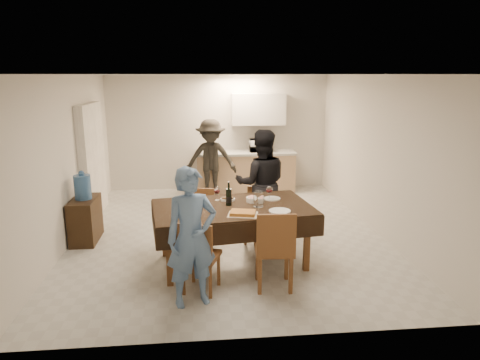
# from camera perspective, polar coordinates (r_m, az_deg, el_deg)

# --- Properties ---
(floor) EXTENTS (5.00, 6.00, 0.02)m
(floor) POSITION_cam_1_polar(r_m,az_deg,el_deg) (7.29, -1.66, -7.04)
(floor) COLOR #B9BAB4
(floor) RESTS_ON ground
(ceiling) EXTENTS (5.00, 6.00, 0.02)m
(ceiling) POSITION_cam_1_polar(r_m,az_deg,el_deg) (6.81, -1.82, 13.86)
(ceiling) COLOR white
(ceiling) RESTS_ON wall_back
(wall_back) EXTENTS (5.00, 0.02, 2.60)m
(wall_back) POSITION_cam_1_polar(r_m,az_deg,el_deg) (9.89, -2.92, 6.27)
(wall_back) COLOR beige
(wall_back) RESTS_ON floor
(wall_front) EXTENTS (5.00, 0.02, 2.60)m
(wall_front) POSITION_cam_1_polar(r_m,az_deg,el_deg) (4.04, 1.14, -4.87)
(wall_front) COLOR beige
(wall_front) RESTS_ON floor
(wall_left) EXTENTS (0.02, 6.00, 2.60)m
(wall_left) POSITION_cam_1_polar(r_m,az_deg,el_deg) (7.22, -21.98, 2.47)
(wall_left) COLOR beige
(wall_left) RESTS_ON floor
(wall_right) EXTENTS (0.02, 6.00, 2.60)m
(wall_right) POSITION_cam_1_polar(r_m,az_deg,el_deg) (7.52, 17.66, 3.25)
(wall_right) COLOR beige
(wall_right) RESTS_ON floor
(stub_partition) EXTENTS (0.15, 1.40, 2.10)m
(stub_partition) POSITION_cam_1_polar(r_m,az_deg,el_deg) (8.38, -19.07, 2.43)
(stub_partition) COLOR white
(stub_partition) RESTS_ON floor
(kitchen_base_cabinet) EXTENTS (2.20, 0.60, 0.86)m
(kitchen_base_cabinet) POSITION_cam_1_polar(r_m,az_deg,el_deg) (9.78, 0.75, 1.02)
(kitchen_base_cabinet) COLOR #9E825F
(kitchen_base_cabinet) RESTS_ON floor
(kitchen_worktop) EXTENTS (2.24, 0.64, 0.05)m
(kitchen_worktop) POSITION_cam_1_polar(r_m,az_deg,el_deg) (9.69, 0.76, 3.64)
(kitchen_worktop) COLOR #A1A29D
(kitchen_worktop) RESTS_ON kitchen_base_cabinet
(upper_cabinet) EXTENTS (1.20, 0.34, 0.70)m
(upper_cabinet) POSITION_cam_1_polar(r_m,az_deg,el_deg) (9.74, 2.46, 9.41)
(upper_cabinet) COLOR silver
(upper_cabinet) RESTS_ON wall_back
(dining_table) EXTENTS (2.30, 1.53, 0.84)m
(dining_table) POSITION_cam_1_polar(r_m,az_deg,el_deg) (5.90, -0.98, -3.88)
(dining_table) COLOR black
(dining_table) RESTS_ON floor
(chair_near_left) EXTENTS (0.54, 0.55, 0.50)m
(chair_near_left) POSITION_cam_1_polar(r_m,az_deg,el_deg) (5.18, -5.24, -9.30)
(chair_near_left) COLOR brown
(chair_near_left) RESTS_ON floor
(chair_near_right) EXTENTS (0.49, 0.49, 0.55)m
(chair_near_right) POSITION_cam_1_polar(r_m,az_deg,el_deg) (5.23, 4.76, -8.34)
(chair_near_right) COLOR brown
(chair_near_right) RESTS_ON floor
(chair_far_left) EXTENTS (0.47, 0.47, 0.47)m
(chair_far_left) POSITION_cam_1_polar(r_m,az_deg,el_deg) (6.61, -5.34, -4.48)
(chair_far_left) COLOR brown
(chair_far_left) RESTS_ON floor
(chair_far_right) EXTENTS (0.50, 0.51, 0.47)m
(chair_far_right) POSITION_cam_1_polar(r_m,az_deg,el_deg) (6.67, 2.44, -4.24)
(chair_far_right) COLOR brown
(chair_far_right) RESTS_ON floor
(console) EXTENTS (0.38, 0.75, 0.70)m
(console) POSITION_cam_1_polar(r_m,az_deg,el_deg) (7.28, -19.90, -5.02)
(console) COLOR black
(console) RESTS_ON floor
(water_jug) EXTENTS (0.26, 0.26, 0.39)m
(water_jug) POSITION_cam_1_polar(r_m,az_deg,el_deg) (7.13, -20.25, -0.90)
(water_jug) COLOR #4071B0
(water_jug) RESTS_ON console
(wine_bottle) EXTENTS (0.08, 0.08, 0.33)m
(wine_bottle) POSITION_cam_1_polar(r_m,az_deg,el_deg) (5.89, -1.51, -1.84)
(wine_bottle) COLOR black
(wine_bottle) RESTS_ON dining_table
(water_pitcher) EXTENTS (0.14, 0.14, 0.21)m
(water_pitcher) POSITION_cam_1_polar(r_m,az_deg,el_deg) (5.85, 2.48, -2.57)
(water_pitcher) COLOR white
(water_pitcher) RESTS_ON dining_table
(savoury_tart) EXTENTS (0.43, 0.36, 0.05)m
(savoury_tart) POSITION_cam_1_polar(r_m,az_deg,el_deg) (5.53, 0.37, -4.42)
(savoury_tart) COLOR #C58B39
(savoury_tart) RESTS_ON dining_table
(salad_bowl) EXTENTS (0.18, 0.18, 0.07)m
(salad_bowl) POSITION_cam_1_polar(r_m,az_deg,el_deg) (6.08, 1.70, -2.62)
(salad_bowl) COLOR white
(salad_bowl) RESTS_ON dining_table
(mushroom_dish) EXTENTS (0.19, 0.19, 0.03)m
(mushroom_dish) POSITION_cam_1_polar(r_m,az_deg,el_deg) (6.15, -1.65, -2.61)
(mushroom_dish) COLOR white
(mushroom_dish) RESTS_ON dining_table
(wine_glass_a) EXTENTS (0.09, 0.09, 0.21)m
(wine_glass_a) POSITION_cam_1_polar(r_m,az_deg,el_deg) (5.61, -6.40, -3.39)
(wine_glass_a) COLOR white
(wine_glass_a) RESTS_ON dining_table
(wine_glass_b) EXTENTS (0.09, 0.09, 0.21)m
(wine_glass_b) POSITION_cam_1_polar(r_m,az_deg,el_deg) (6.17, 3.93, -1.75)
(wine_glass_b) COLOR white
(wine_glass_b) RESTS_ON dining_table
(wine_glass_c) EXTENTS (0.09, 0.09, 0.20)m
(wine_glass_c) POSITION_cam_1_polar(r_m,az_deg,el_deg) (6.14, -3.07, -1.83)
(wine_glass_c) COLOR white
(wine_glass_c) RESTS_ON dining_table
(plate_near_left) EXTENTS (0.24, 0.24, 0.01)m
(plate_near_left) POSITION_cam_1_polar(r_m,az_deg,el_deg) (5.59, -6.89, -4.51)
(plate_near_left) COLOR white
(plate_near_left) RESTS_ON dining_table
(plate_near_right) EXTENTS (0.29, 0.29, 0.02)m
(plate_near_right) POSITION_cam_1_polar(r_m,az_deg,el_deg) (5.68, 5.32, -4.14)
(plate_near_right) COLOR white
(plate_near_right) RESTS_ON dining_table
(plate_far_left) EXTENTS (0.27, 0.27, 0.02)m
(plate_far_left) POSITION_cam_1_polar(r_m,az_deg,el_deg) (6.16, -6.78, -2.76)
(plate_far_left) COLOR white
(plate_far_left) RESTS_ON dining_table
(plate_far_right) EXTENTS (0.24, 0.24, 0.01)m
(plate_far_right) POSITION_cam_1_polar(r_m,az_deg,el_deg) (6.25, 4.30, -2.47)
(plate_far_right) COLOR white
(plate_far_right) RESTS_ON dining_table
(microwave) EXTENTS (0.50, 0.34, 0.28)m
(microwave) POSITION_cam_1_polar(r_m,az_deg,el_deg) (9.70, 2.76, 4.63)
(microwave) COLOR silver
(microwave) RESTS_ON kitchen_worktop
(person_near) EXTENTS (0.68, 0.55, 1.62)m
(person_near) POSITION_cam_1_polar(r_m,az_deg,el_deg) (4.89, -6.47, -7.62)
(person_near) COLOR #5B7DAC
(person_near) RESTS_ON floor
(person_far) EXTENTS (0.90, 0.73, 1.76)m
(person_far) POSITION_cam_1_polar(r_m,az_deg,el_deg) (6.94, 2.85, -0.47)
(person_far) COLOR black
(person_far) RESTS_ON floor
(person_kitchen) EXTENTS (1.09, 0.63, 1.69)m
(person_kitchen) POSITION_cam_1_polar(r_m,az_deg,el_deg) (9.20, -3.90, 2.83)
(person_kitchen) COLOR black
(person_kitchen) RESTS_ON floor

